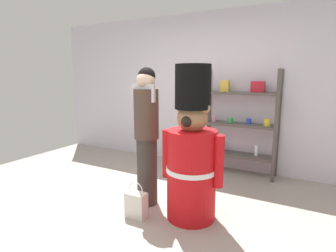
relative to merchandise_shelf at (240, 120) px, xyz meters
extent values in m
plane|color=#9E9389|center=(-0.59, -1.98, -0.86)|extent=(6.40, 6.40, 0.00)
cube|color=silver|center=(-0.59, 0.22, 0.44)|extent=(6.40, 0.12, 2.60)
cube|color=#4C4742|center=(-0.57, -0.15, -0.03)|extent=(0.05, 0.05, 1.65)
cube|color=#4C4742|center=(0.55, -0.15, -0.03)|extent=(0.05, 0.05, 1.65)
cube|color=#4C4742|center=(-0.57, 0.15, -0.03)|extent=(0.05, 0.05, 1.65)
cube|color=#4C4742|center=(0.55, 0.15, -0.03)|extent=(0.05, 0.05, 1.65)
cube|color=#4C4742|center=(-0.01, 0.00, -0.56)|extent=(1.12, 0.30, 0.04)
cube|color=#4C4742|center=(-0.01, 0.00, -0.07)|extent=(1.12, 0.30, 0.04)
cube|color=#4C4742|center=(-0.01, 0.00, 0.43)|extent=(1.12, 0.30, 0.04)
cylinder|color=pink|center=(-0.43, 0.00, 0.00)|extent=(0.07, 0.07, 0.09)
cylinder|color=green|center=(-0.15, -0.03, 0.00)|extent=(0.09, 0.09, 0.09)
cylinder|color=blue|center=(0.13, 0.03, -0.01)|extent=(0.08, 0.08, 0.08)
cylinder|color=yellow|center=(0.41, -0.03, 0.01)|extent=(0.09, 0.09, 0.11)
cylinder|color=navy|center=(-0.29, 0.02, -0.46)|extent=(0.06, 0.06, 0.17)
cylinder|color=silver|center=(0.27, 0.02, -0.46)|extent=(0.06, 0.06, 0.17)
cube|color=gold|center=(-0.26, 0.00, 0.54)|extent=(0.13, 0.11, 0.18)
cube|color=#B21E2D|center=(0.24, 0.00, 0.53)|extent=(0.19, 0.15, 0.16)
cylinder|color=red|center=(-0.10, -1.66, -0.37)|extent=(0.53, 0.53, 0.99)
cylinder|color=white|center=(-0.10, -1.66, -0.30)|extent=(0.55, 0.55, 0.05)
sphere|color=#A0764C|center=(-0.10, -1.66, 0.26)|extent=(0.32, 0.32, 0.32)
sphere|color=#A0764C|center=(-0.23, -1.66, 0.37)|extent=(0.11, 0.11, 0.11)
sphere|color=#A0764C|center=(0.04, -1.66, 0.37)|extent=(0.11, 0.11, 0.11)
cylinder|color=black|center=(-0.10, -1.66, 0.58)|extent=(0.37, 0.37, 0.45)
cylinder|color=red|center=(-0.40, -1.66, -0.17)|extent=(0.11, 0.11, 0.54)
cylinder|color=red|center=(0.20, -1.66, -0.17)|extent=(0.11, 0.11, 0.54)
sphere|color=black|center=(-0.10, -1.81, 0.24)|extent=(0.11, 0.11, 0.11)
cylinder|color=#38332D|center=(-0.71, -1.61, -0.45)|extent=(0.25, 0.25, 0.82)
cylinder|color=#4C382D|center=(-0.71, -1.61, 0.25)|extent=(0.29, 0.29, 0.58)
sphere|color=beige|center=(-0.71, -1.61, 0.64)|extent=(0.21, 0.21, 0.21)
cube|color=silver|center=(-0.71, -1.67, 0.50)|extent=(0.30, 0.04, 0.20)
sphere|color=black|center=(-0.71, -1.59, 0.69)|extent=(0.20, 0.20, 0.20)
cube|color=silver|center=(-0.63, -1.96, -0.72)|extent=(0.24, 0.13, 0.28)
torus|color=silver|center=(-0.63, -1.96, -0.54)|extent=(0.18, 0.01, 0.18)
camera|label=1|loc=(1.01, -4.23, 0.68)|focal=28.92mm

